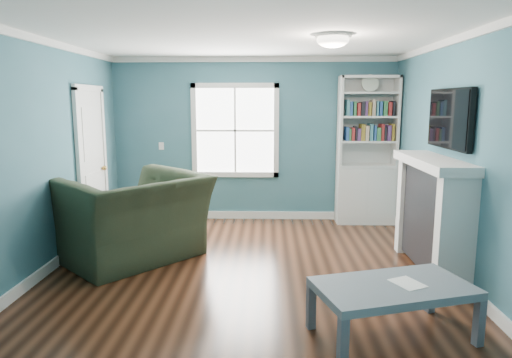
{
  "coord_description": "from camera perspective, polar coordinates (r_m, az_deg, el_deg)",
  "views": [
    {
      "loc": [
        0.23,
        -4.83,
        1.9
      ],
      "look_at": [
        0.09,
        0.4,
        1.02
      ],
      "focal_mm": 32.0,
      "sensor_mm": 36.0,
      "label": 1
    }
  ],
  "objects": [
    {
      "name": "floor",
      "position": [
        5.2,
        -1.15,
        -11.87
      ],
      "size": [
        5.0,
        5.0,
        0.0
      ],
      "primitive_type": "plane",
      "color": "black",
      "rests_on": "ground"
    },
    {
      "name": "room_walls",
      "position": [
        4.85,
        -1.21,
        5.79
      ],
      "size": [
        5.0,
        5.0,
        5.0
      ],
      "color": "#2F616D",
      "rests_on": "ground"
    },
    {
      "name": "trim",
      "position": [
        4.89,
        -1.2,
        1.75
      ],
      "size": [
        4.5,
        5.0,
        2.6
      ],
      "color": "white",
      "rests_on": "ground"
    },
    {
      "name": "window",
      "position": [
        7.35,
        -2.62,
        6.06
      ],
      "size": [
        1.4,
        0.06,
        1.5
      ],
      "color": "white",
      "rests_on": "room_walls"
    },
    {
      "name": "bookshelf",
      "position": [
        7.36,
        13.59,
        1.69
      ],
      "size": [
        0.9,
        0.35,
        2.31
      ],
      "color": "silver",
      "rests_on": "ground"
    },
    {
      "name": "fireplace",
      "position": [
        5.51,
        21.15,
        -4.36
      ],
      "size": [
        0.44,
        1.58,
        1.3
      ],
      "color": "black",
      "rests_on": "ground"
    },
    {
      "name": "tv",
      "position": [
        5.41,
        23.06,
        6.95
      ],
      "size": [
        0.06,
        1.1,
        0.65
      ],
      "primitive_type": "cube",
      "color": "black",
      "rests_on": "fireplace"
    },
    {
      "name": "door",
      "position": [
        6.75,
        -19.8,
        1.97
      ],
      "size": [
        0.12,
        0.98,
        2.17
      ],
      "color": "silver",
      "rests_on": "ground"
    },
    {
      "name": "ceiling_fixture",
      "position": [
        5.02,
        9.59,
        16.86
      ],
      "size": [
        0.38,
        0.38,
        0.15
      ],
      "color": "white",
      "rests_on": "room_walls"
    },
    {
      "name": "light_switch",
      "position": [
        7.55,
        -11.75,
        4.06
      ],
      "size": [
        0.08,
        0.01,
        0.12
      ],
      "primitive_type": "cube",
      "color": "white",
      "rests_on": "room_walls"
    },
    {
      "name": "recliner",
      "position": [
        5.72,
        -15.35,
        -2.94
      ],
      "size": [
        1.84,
        1.87,
        1.39
      ],
      "primitive_type": "imported",
      "rotation": [
        0.0,
        0.0,
        -2.31
      ],
      "color": "#232E1C",
      "rests_on": "ground"
    },
    {
      "name": "coffee_table",
      "position": [
        3.96,
        16.78,
        -13.28
      ],
      "size": [
        1.38,
        1.0,
        0.45
      ],
      "rotation": [
        0.0,
        0.0,
        0.29
      ],
      "color": "#494F58",
      "rests_on": "ground"
    },
    {
      "name": "paper_sheet",
      "position": [
        3.99,
        18.41,
        -12.25
      ],
      "size": [
        0.3,
        0.32,
        0.0
      ],
      "primitive_type": "cube",
      "rotation": [
        0.0,
        0.0,
        0.45
      ],
      "color": "white",
      "rests_on": "coffee_table"
    }
  ]
}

